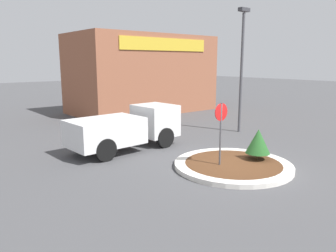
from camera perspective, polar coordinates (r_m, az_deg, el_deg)
The scene contains 7 objects.
ground_plane at distance 13.00m, azimuth 11.21°, elevation -7.08°, with size 120.00×120.00×0.00m, color #474749.
traffic_island at distance 12.97m, azimuth 11.23°, elevation -6.71°, with size 4.52×4.52×0.18m.
stop_sign at distance 12.29m, azimuth 9.19°, elevation 0.32°, with size 0.66×0.07×2.54m.
island_shrub at distance 13.46m, azimuth 15.43°, elevation -2.57°, with size 0.97×0.97×1.23m.
utility_truck at distance 15.15m, azimuth -7.21°, elevation -0.27°, with size 5.33×2.28×1.94m.
storefront_building at distance 26.90m, azimuth -4.52°, elevation 9.04°, with size 11.16×6.07×6.05m.
light_pole at distance 19.14m, azimuth 12.74°, elevation 10.87°, with size 0.70×0.30×6.89m.
Camera 1 is at (-9.60, -7.77, 4.03)m, focal length 35.00 mm.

